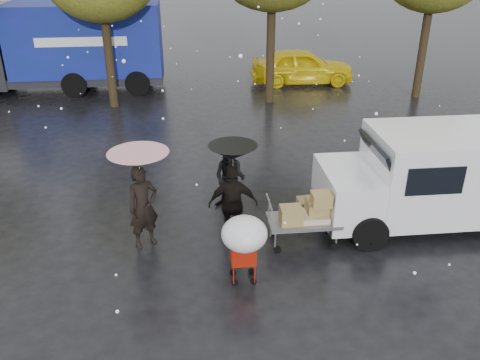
{
  "coord_description": "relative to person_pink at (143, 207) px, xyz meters",
  "views": [
    {
      "loc": [
        -0.69,
        -9.11,
        6.03
      ],
      "look_at": [
        0.39,
        1.0,
        1.04
      ],
      "focal_mm": 38.0,
      "sensor_mm": 36.0,
      "label": 1
    }
  ],
  "objects": [
    {
      "name": "ground",
      "position": [
        1.71,
        -0.21,
        -0.91
      ],
      "size": [
        90.0,
        90.0,
        0.0
      ],
      "primitive_type": "plane",
      "color": "black",
      "rests_on": "ground"
    },
    {
      "name": "person_pink",
      "position": [
        0.0,
        0.0,
        0.0
      ],
      "size": [
        0.79,
        0.71,
        1.81
      ],
      "primitive_type": "imported",
      "rotation": [
        0.0,
        0.0,
        0.53
      ],
      "color": "black",
      "rests_on": "ground"
    },
    {
      "name": "person_middle",
      "position": [
        1.92,
        1.39,
        -0.1
      ],
      "size": [
        0.97,
        0.9,
        1.61
      ],
      "primitive_type": "imported",
      "rotation": [
        0.0,
        0.0,
        -0.47
      ],
      "color": "black",
      "rests_on": "ground"
    },
    {
      "name": "person_black",
      "position": [
        1.87,
        -0.04,
        -0.02
      ],
      "size": [
        1.07,
        0.52,
        1.77
      ],
      "primitive_type": "imported",
      "rotation": [
        0.0,
        0.0,
        3.06
      ],
      "color": "black",
      "rests_on": "ground"
    },
    {
      "name": "umbrella_pink",
      "position": [
        0.0,
        -0.0,
        1.07
      ],
      "size": [
        1.23,
        1.23,
        2.13
      ],
      "color": "#4C4C4C",
      "rests_on": "ground"
    },
    {
      "name": "umbrella_black",
      "position": [
        1.87,
        -0.04,
        1.16
      ],
      "size": [
        0.99,
        0.99,
        2.22
      ],
      "color": "#4C4C4C",
      "rests_on": "ground"
    },
    {
      "name": "vendor_cart",
      "position": [
        3.41,
        -0.31,
        -0.18
      ],
      "size": [
        1.52,
        0.8,
        1.27
      ],
      "color": "slate",
      "rests_on": "ground"
    },
    {
      "name": "shopping_cart",
      "position": [
        1.92,
        -1.6,
        0.16
      ],
      "size": [
        0.84,
        0.84,
        1.46
      ],
      "color": "#B11B0A",
      "rests_on": "ground"
    },
    {
      "name": "white_van",
      "position": [
        6.47,
        0.29,
        0.25
      ],
      "size": [
        4.91,
        2.18,
        2.2
      ],
      "color": "white",
      "rests_on": "ground"
    },
    {
      "name": "blue_truck",
      "position": [
        -3.81,
        12.36,
        0.85
      ],
      "size": [
        8.3,
        2.6,
        3.5
      ],
      "color": "navy",
      "rests_on": "ground"
    },
    {
      "name": "box_ground_near",
      "position": [
        3.71,
        0.76,
        -0.67
      ],
      "size": [
        0.54,
        0.44,
        0.47
      ],
      "primitive_type": "cube",
      "rotation": [
        0.0,
        0.0,
        0.04
      ],
      "color": "olive",
      "rests_on": "ground"
    },
    {
      "name": "box_ground_far",
      "position": [
        3.08,
        0.44,
        -0.75
      ],
      "size": [
        0.5,
        0.44,
        0.32
      ],
      "primitive_type": "cube",
      "rotation": [
        0.0,
        0.0,
        0.36
      ],
      "color": "olive",
      "rests_on": "ground"
    },
    {
      "name": "yellow_taxi",
      "position": [
        6.03,
        12.27,
        -0.15
      ],
      "size": [
        4.5,
        1.96,
        1.51
      ],
      "primitive_type": "imported",
      "rotation": [
        0.0,
        0.0,
        1.53
      ],
      "color": "yellow",
      "rests_on": "ground"
    }
  ]
}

